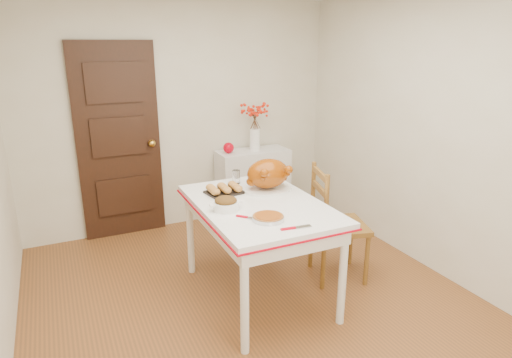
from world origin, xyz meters
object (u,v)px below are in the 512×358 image
sideboard (253,184)px  turkey_platter (268,175)px  pumpkin_pie (268,217)px  kitchen_table (259,250)px  chair_oak (339,223)px

sideboard → turkey_platter: 1.53m
turkey_platter → sideboard: bearing=60.7°
turkey_platter → pumpkin_pie: 0.66m
kitchen_table → chair_oak: 0.79m
sideboard → pumpkin_pie: size_ratio=3.64×
sideboard → pumpkin_pie: 2.12m
sideboard → chair_oak: 1.60m
kitchen_table → turkey_platter: bearing=49.8°
kitchen_table → pumpkin_pie: 0.57m
chair_oak → pumpkin_pie: size_ratio=4.49×
kitchen_table → pumpkin_pie: size_ratio=6.05×
sideboard → turkey_platter: (-0.48, -1.34, 0.55)m
chair_oak → turkey_platter: turkey_platter is taller
pumpkin_pie → chair_oak: bearing=21.1°
kitchen_table → pumpkin_pie: (-0.09, -0.35, 0.44)m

